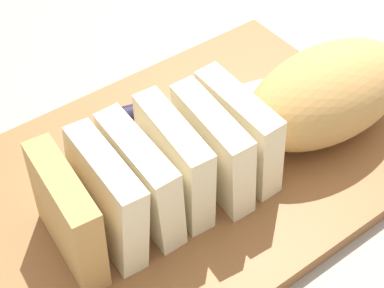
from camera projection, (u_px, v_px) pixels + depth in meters
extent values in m
plane|color=gray|center=(192.00, 175.00, 0.62)|extent=(3.00, 3.00, 0.00)
cube|color=brown|center=(192.00, 170.00, 0.62)|extent=(0.45, 0.33, 0.02)
ellipsoid|color=tan|center=(327.00, 94.00, 0.61)|extent=(0.21, 0.12, 0.10)
cube|color=beige|center=(239.00, 133.00, 0.57)|extent=(0.04, 0.11, 0.10)
cube|color=beige|center=(211.00, 151.00, 0.56)|extent=(0.04, 0.11, 0.10)
cube|color=beige|center=(174.00, 162.00, 0.55)|extent=(0.04, 0.11, 0.10)
cube|color=beige|center=(141.00, 180.00, 0.53)|extent=(0.04, 0.11, 0.10)
cube|color=beige|center=(106.00, 198.00, 0.52)|extent=(0.04, 0.11, 0.10)
cube|color=tan|center=(67.00, 215.00, 0.50)|extent=(0.04, 0.11, 0.10)
cube|color=silver|center=(237.00, 93.00, 0.68)|extent=(0.20, 0.08, 0.00)
cylinder|color=black|center=(129.00, 115.00, 0.64)|extent=(0.07, 0.04, 0.02)
cube|color=silver|center=(156.00, 109.00, 0.65)|extent=(0.03, 0.03, 0.02)
sphere|color=tan|center=(264.00, 139.00, 0.63)|extent=(0.01, 0.01, 0.01)
sphere|color=tan|center=(198.00, 173.00, 0.60)|extent=(0.00, 0.00, 0.00)
sphere|color=tan|center=(245.00, 154.00, 0.62)|extent=(0.00, 0.00, 0.00)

